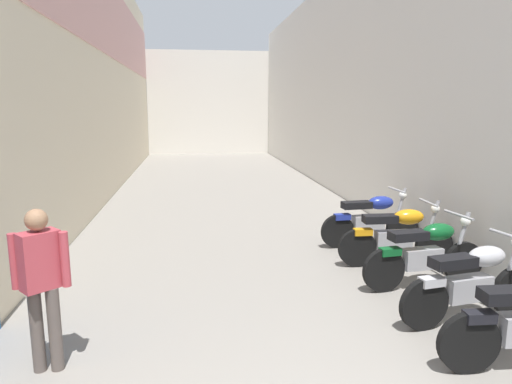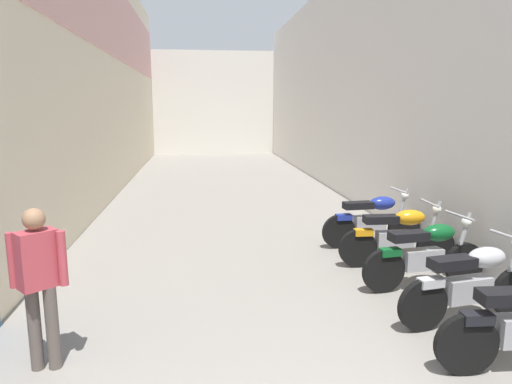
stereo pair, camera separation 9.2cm
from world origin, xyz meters
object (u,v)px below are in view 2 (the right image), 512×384
at_px(motorcycle_sixth, 373,219).
at_px(motorcycle_fourth, 426,253).
at_px(motorcycle_fifth, 398,235).
at_px(pedestrian_mid_alley, 39,277).
at_px(motorcycle_third, 472,282).

bearing_deg(motorcycle_sixth, motorcycle_fourth, -90.00).
distance_m(motorcycle_fifth, pedestrian_mid_alley, 5.14).
relative_size(motorcycle_fifth, pedestrian_mid_alley, 1.18).
relative_size(motorcycle_fourth, motorcycle_sixth, 1.00).
height_order(motorcycle_fourth, pedestrian_mid_alley, pedestrian_mid_alley).
xyz_separation_m(motorcycle_third, pedestrian_mid_alley, (-4.54, -0.37, 0.42)).
bearing_deg(motorcycle_fifth, motorcycle_sixth, 90.00).
height_order(motorcycle_fourth, motorcycle_fifth, same).
height_order(motorcycle_fourth, motorcycle_sixth, same).
height_order(motorcycle_fifth, pedestrian_mid_alley, pedestrian_mid_alley).
bearing_deg(motorcycle_fourth, motorcycle_fifth, 90.00).
distance_m(motorcycle_fifth, motorcycle_sixth, 1.07).
height_order(motorcycle_sixth, pedestrian_mid_alley, pedestrian_mid_alley).
relative_size(motorcycle_third, pedestrian_mid_alley, 1.17).
bearing_deg(pedestrian_mid_alley, motorcycle_fifth, 27.40).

